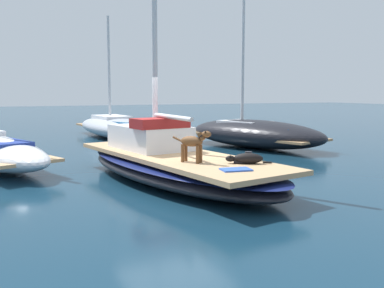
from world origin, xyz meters
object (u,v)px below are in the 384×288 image
(dog_brown, at_px, (193,143))
(deck_winch, at_px, (248,157))
(dog_black, at_px, (247,159))
(moored_boat_far_astern, at_px, (116,127))
(deck_towel, at_px, (236,170))
(moored_boat_starboard_side, at_px, (254,133))
(sailboat_main, at_px, (174,167))

(dog_brown, distance_m, deck_winch, 1.23)
(dog_black, relative_size, moored_boat_far_astern, 0.11)
(dog_black, xyz_separation_m, deck_towel, (-0.59, -0.57, -0.09))
(dog_brown, relative_size, dog_black, 0.95)
(dog_black, xyz_separation_m, moored_boat_far_astern, (0.51, 12.28, -0.26))
(deck_winch, bearing_deg, moored_boat_far_astern, 88.53)
(deck_towel, bearing_deg, dog_brown, 106.69)
(dog_black, bearing_deg, moored_boat_far_astern, 87.64)
(dog_black, height_order, moored_boat_starboard_side, moored_boat_starboard_side)
(deck_towel, bearing_deg, dog_black, 44.05)
(sailboat_main, height_order, dog_black, dog_black)
(moored_boat_far_astern, bearing_deg, deck_winch, -91.47)
(dog_black, bearing_deg, dog_brown, 147.99)
(sailboat_main, relative_size, deck_towel, 13.49)
(sailboat_main, xyz_separation_m, dog_black, (0.82, -1.91, 0.43))
(sailboat_main, relative_size, moored_boat_far_astern, 0.95)
(dog_brown, height_order, moored_boat_far_astern, moored_boat_far_astern)
(dog_black, relative_size, deck_towel, 1.55)
(dog_brown, height_order, deck_towel, dog_brown)
(dog_brown, bearing_deg, dog_black, -32.01)
(dog_black, relative_size, moored_boat_starboard_side, 0.13)
(moored_boat_far_astern, xyz_separation_m, moored_boat_starboard_side, (3.91, -5.78, 0.05))
(dog_brown, xyz_separation_m, deck_towel, (0.35, -1.15, -0.41))
(deck_towel, relative_size, moored_boat_starboard_side, 0.08)
(deck_towel, height_order, moored_boat_starboard_side, moored_boat_starboard_side)
(moored_boat_starboard_side, bearing_deg, deck_towel, -125.33)
(dog_brown, distance_m, deck_towel, 1.27)
(dog_black, distance_m, moored_boat_far_astern, 12.29)
(deck_winch, bearing_deg, deck_towel, -134.24)
(moored_boat_far_astern, bearing_deg, sailboat_main, -97.28)
(deck_towel, distance_m, moored_boat_starboard_side, 8.66)
(deck_towel, bearing_deg, moored_boat_starboard_side, 54.67)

